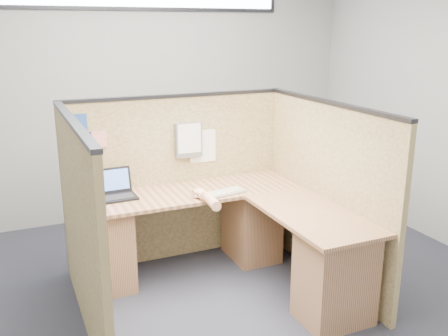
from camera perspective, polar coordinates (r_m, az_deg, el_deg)
name	(u,v)px	position (r m, az deg, el deg)	size (l,w,h in m)	color
floor	(221,305)	(4.05, -0.29, -15.35)	(5.00, 5.00, 0.00)	#20212E
wall_back	(140,92)	(5.64, -9.57, 8.53)	(5.00, 5.00, 0.00)	#9B9EA0
cubicle_partitions	(200,196)	(4.08, -2.70, -3.18)	(2.06, 1.83, 1.53)	brown
l_desk	(228,241)	(4.16, 0.46, -8.32)	(1.95, 1.75, 0.73)	brown
laptop	(116,190)	(4.26, -12.27, -2.47)	(0.31, 0.30, 0.22)	black
keyboard	(222,193)	(4.21, -0.23, -2.92)	(0.44, 0.23, 0.03)	gray
mouse	(199,195)	(4.15, -2.83, -3.07)	(0.12, 0.07, 0.05)	silver
hand_forearm	(207,198)	(4.01, -1.90, -3.47)	(0.12, 0.42, 0.09)	tan
blue_poster	(75,130)	(4.26, -16.65, 4.15)	(0.20, 0.00, 0.27)	#22479D
american_flag	(91,141)	(4.28, -14.93, 2.96)	(0.21, 0.01, 0.37)	olive
file_holder	(189,140)	(4.48, -4.07, 3.23)	(0.24, 0.05, 0.31)	slate
paper_left	(203,146)	(4.58, -2.38, 2.52)	(0.24, 0.00, 0.30)	white
paper_right	(200,146)	(4.56, -2.72, 2.52)	(0.21, 0.00, 0.27)	white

